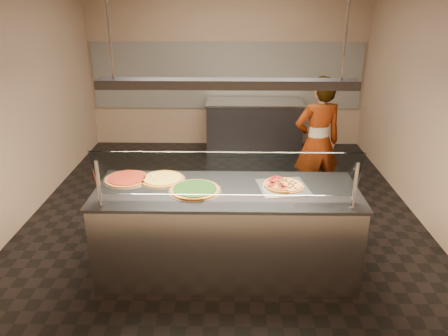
{
  "coord_description": "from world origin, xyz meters",
  "views": [
    {
      "loc": [
        0.1,
        -5.0,
        2.69
      ],
      "look_at": [
        0.02,
        -0.84,
        1.02
      ],
      "focal_mm": 35.0,
      "sensor_mm": 36.0,
      "label": 1
    }
  ],
  "objects_px": {
    "pizza_tomato": "(127,179)",
    "pizza_spatula": "(158,178)",
    "half_pizza_sausage": "(293,185)",
    "pizza_spinach": "(195,189)",
    "serving_counter": "(227,231)",
    "worker": "(317,143)",
    "perforated_tray": "(283,187)",
    "pizza_cheese": "(163,179)",
    "sneeze_guard": "(226,175)",
    "half_pizza_pepperoni": "(274,184)",
    "prep_table": "(254,127)",
    "heat_lamp_housing": "(227,84)"
  },
  "relations": [
    {
      "from": "heat_lamp_housing",
      "to": "pizza_cheese",
      "type": "bearing_deg",
      "value": 162.17
    },
    {
      "from": "pizza_tomato",
      "to": "sneeze_guard",
      "type": "bearing_deg",
      "value": -28.56
    },
    {
      "from": "perforated_tray",
      "to": "pizza_tomato",
      "type": "xyz_separation_m",
      "value": [
        -1.57,
        0.15,
        0.01
      ]
    },
    {
      "from": "perforated_tray",
      "to": "heat_lamp_housing",
      "type": "xyz_separation_m",
      "value": [
        -0.55,
        -0.06,
        1.01
      ]
    },
    {
      "from": "perforated_tray",
      "to": "pizza_spatula",
      "type": "bearing_deg",
      "value": 173.51
    },
    {
      "from": "worker",
      "to": "pizza_cheese",
      "type": "bearing_deg",
      "value": 22.59
    },
    {
      "from": "sneeze_guard",
      "to": "pizza_tomato",
      "type": "bearing_deg",
      "value": 151.44
    },
    {
      "from": "pizza_cheese",
      "to": "pizza_tomato",
      "type": "bearing_deg",
      "value": -179.99
    },
    {
      "from": "worker",
      "to": "heat_lamp_housing",
      "type": "relative_size",
      "value": 0.76
    },
    {
      "from": "pizza_spatula",
      "to": "worker",
      "type": "relative_size",
      "value": 0.14
    },
    {
      "from": "sneeze_guard",
      "to": "serving_counter",
      "type": "bearing_deg",
      "value": 90.0
    },
    {
      "from": "sneeze_guard",
      "to": "pizza_spatula",
      "type": "bearing_deg",
      "value": 142.28
    },
    {
      "from": "pizza_cheese",
      "to": "pizza_tomato",
      "type": "distance_m",
      "value": 0.36
    },
    {
      "from": "worker",
      "to": "heat_lamp_housing",
      "type": "xyz_separation_m",
      "value": [
        -1.16,
        -1.59,
        1.07
      ]
    },
    {
      "from": "half_pizza_pepperoni",
      "to": "pizza_tomato",
      "type": "distance_m",
      "value": 1.49
    },
    {
      "from": "pizza_spatula",
      "to": "pizza_spinach",
      "type": "bearing_deg",
      "value": -31.68
    },
    {
      "from": "half_pizza_pepperoni",
      "to": "sneeze_guard",
      "type": "bearing_deg",
      "value": -139.06
    },
    {
      "from": "serving_counter",
      "to": "heat_lamp_housing",
      "type": "bearing_deg",
      "value": 0.0
    },
    {
      "from": "pizza_tomato",
      "to": "heat_lamp_housing",
      "type": "bearing_deg",
      "value": -11.68
    },
    {
      "from": "worker",
      "to": "prep_table",
      "type": "bearing_deg",
      "value": -85.75
    },
    {
      "from": "pizza_tomato",
      "to": "pizza_spatula",
      "type": "height_order",
      "value": "pizza_spatula"
    },
    {
      "from": "half_pizza_sausage",
      "to": "prep_table",
      "type": "relative_size",
      "value": 0.24
    },
    {
      "from": "worker",
      "to": "serving_counter",
      "type": "bearing_deg",
      "value": 39.22
    },
    {
      "from": "half_pizza_sausage",
      "to": "pizza_spinach",
      "type": "relative_size",
      "value": 0.81
    },
    {
      "from": "serving_counter",
      "to": "pizza_cheese",
      "type": "relative_size",
      "value": 5.45
    },
    {
      "from": "pizza_spinach",
      "to": "pizza_cheese",
      "type": "distance_m",
      "value": 0.43
    },
    {
      "from": "perforated_tray",
      "to": "pizza_spinach",
      "type": "bearing_deg",
      "value": -173.23
    },
    {
      "from": "pizza_cheese",
      "to": "heat_lamp_housing",
      "type": "distance_m",
      "value": 1.22
    },
    {
      "from": "pizza_spinach",
      "to": "heat_lamp_housing",
      "type": "bearing_deg",
      "value": 8.57
    },
    {
      "from": "sneeze_guard",
      "to": "pizza_cheese",
      "type": "relative_size",
      "value": 4.93
    },
    {
      "from": "serving_counter",
      "to": "sneeze_guard",
      "type": "distance_m",
      "value": 0.83
    },
    {
      "from": "pizza_tomato",
      "to": "prep_table",
      "type": "relative_size",
      "value": 0.28
    },
    {
      "from": "pizza_cheese",
      "to": "worker",
      "type": "xyz_separation_m",
      "value": [
        1.82,
        1.38,
        -0.07
      ]
    },
    {
      "from": "half_pizza_sausage",
      "to": "worker",
      "type": "distance_m",
      "value": 1.62
    },
    {
      "from": "serving_counter",
      "to": "pizza_tomato",
      "type": "height_order",
      "value": "pizza_tomato"
    },
    {
      "from": "serving_counter",
      "to": "worker",
      "type": "height_order",
      "value": "worker"
    },
    {
      "from": "prep_table",
      "to": "heat_lamp_housing",
      "type": "distance_m",
      "value": 4.02
    },
    {
      "from": "pizza_spinach",
      "to": "prep_table",
      "type": "xyz_separation_m",
      "value": [
        0.74,
        3.76,
        -0.48
      ]
    },
    {
      "from": "perforated_tray",
      "to": "prep_table",
      "type": "distance_m",
      "value": 3.69
    },
    {
      "from": "worker",
      "to": "heat_lamp_housing",
      "type": "distance_m",
      "value": 2.24
    },
    {
      "from": "perforated_tray",
      "to": "half_pizza_pepperoni",
      "type": "height_order",
      "value": "half_pizza_pepperoni"
    },
    {
      "from": "perforated_tray",
      "to": "half_pizza_sausage",
      "type": "xyz_separation_m",
      "value": [
        0.09,
        0.0,
        0.02
      ]
    },
    {
      "from": "half_pizza_sausage",
      "to": "pizza_tomato",
      "type": "height_order",
      "value": "half_pizza_sausage"
    },
    {
      "from": "sneeze_guard",
      "to": "half_pizza_pepperoni",
      "type": "bearing_deg",
      "value": 40.94
    },
    {
      "from": "perforated_tray",
      "to": "prep_table",
      "type": "relative_size",
      "value": 0.31
    },
    {
      "from": "pizza_cheese",
      "to": "pizza_spatula",
      "type": "height_order",
      "value": "pizza_spatula"
    },
    {
      "from": "sneeze_guard",
      "to": "perforated_tray",
      "type": "distance_m",
      "value": 0.74
    },
    {
      "from": "perforated_tray",
      "to": "pizza_tomato",
      "type": "bearing_deg",
      "value": 174.37
    },
    {
      "from": "half_pizza_pepperoni",
      "to": "prep_table",
      "type": "relative_size",
      "value": 0.24
    },
    {
      "from": "serving_counter",
      "to": "worker",
      "type": "distance_m",
      "value": 2.01
    }
  ]
}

